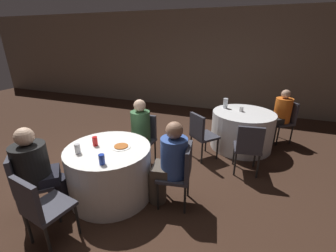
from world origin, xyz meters
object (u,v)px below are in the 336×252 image
Objects in this scene: pizza_plate_near at (121,146)px; chair_near_southwest at (26,179)px; table_near at (110,172)px; table_far at (242,130)px; chair_near_south at (39,206)px; soda_can_blue at (102,159)px; soda_can_silver at (77,149)px; person_black_shirt at (39,170)px; person_blue_shirt at (169,164)px; chair_far_southwest at (201,132)px; soda_can_red at (95,141)px; person_green_jacket at (139,135)px; chair_far_northeast at (285,118)px; chair_near_north at (144,135)px; chair_far_south at (248,145)px; bottle_far at (225,103)px; chair_near_east at (181,170)px; person_orange_shirt at (279,117)px.

chair_near_southwest is at bearing -137.80° from pizza_plate_near.
table_near and table_far have the same top height.
table_far is 1.38× the size of chair_near_southwest.
pizza_plate_near is (0.31, 1.03, 0.22)m from chair_near_south.
table_far is at bearing 61.36° from soda_can_blue.
chair_near_southwest reaches higher than soda_can_blue.
table_near is 0.95× the size of table_far.
person_black_shirt is at bearing -135.53° from soda_can_silver.
person_blue_shirt is 1.14m from soda_can_silver.
person_blue_shirt is at bearing 58.10° from chair_near_south.
soda_can_red is at bearing -86.69° from chair_far_southwest.
table_far is at bearing 55.90° from pizza_plate_near.
soda_can_blue is at bearing -44.28° from soda_can_red.
table_far is at bearing 51.06° from soda_can_red.
chair_near_south is at bearing 85.67° from person_green_jacket.
chair_far_northeast is 0.74× the size of person_green_jacket.
chair_near_north is 1.14m from person_blue_shirt.
chair_far_south reaches higher than pizza_plate_near.
chair_near_north is 1.82m from bottle_far.
person_black_shirt is (-2.15, -2.75, 0.23)m from table_far.
chair_near_southwest is 1.79m from chair_near_north.
table_near is at bearing 116.52° from soda_can_blue.
chair_near_east is at bearing 5.18° from pizza_plate_near.
soda_can_blue is (0.34, 0.59, 0.27)m from chair_near_south.
chair_far_northeast reaches higher than soda_can_blue.
person_orange_shirt reaches higher than chair_near_east.
table_near is 0.41m from pizza_plate_near.
chair_far_south is 2.89m from person_black_shirt.
person_orange_shirt is 3.33m from pizza_plate_near.
bottle_far reaches higher than chair_near_south.
soda_can_red is at bearing 179.68° from table_near.
person_orange_shirt is at bearing 51.35° from pizza_plate_near.
person_blue_shirt is 9.42× the size of soda_can_blue.
table_far is 1.02× the size of person_black_shirt.
person_blue_shirt reaches higher than chair_far_northeast.
bottle_far reaches higher than chair_near_east.
soda_can_blue is at bearing 60.95° from person_black_shirt.
chair_near_southwest is at bearing -121.84° from bottle_far.
chair_near_north is (-1.54, -1.21, 0.15)m from table_far.
chair_far_northeast is at bearing -140.40° from chair_near_north.
chair_near_east is 1.19m from soda_can_red.
chair_far_northeast is 4.01m from soda_can_silver.
bottle_far is (1.44, 2.59, 0.04)m from soda_can_silver.
soda_can_silver is (-1.97, -1.44, 0.27)m from chair_far_south.
chair_far_southwest is (1.07, 2.37, 0.00)m from chair_near_south.
chair_near_north is 1.00× the size of chair_far_south.
chair_near_southwest and chair_far_south have the same top height.
chair_near_southwest reaches higher than soda_can_silver.
person_blue_shirt is (1.48, 0.81, 0.07)m from chair_near_southwest.
chair_near_southwest is 1.84m from chair_near_east.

